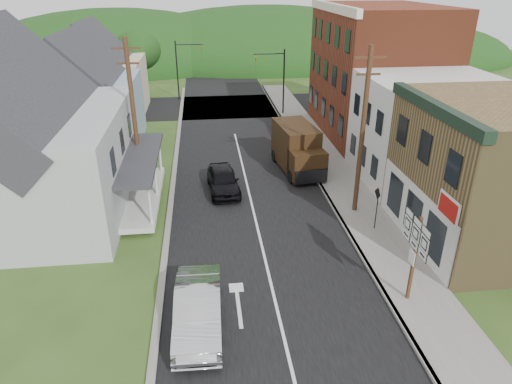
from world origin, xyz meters
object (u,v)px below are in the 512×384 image
object	(u,v)px
delivery_van	(297,149)
warning_sign	(377,203)
silver_sedan	(198,310)
dark_sedan	(223,180)
route_sign_cluster	(415,247)

from	to	relation	value
delivery_van	warning_sign	distance (m)	8.74
silver_sedan	dark_sedan	size ratio (longest dim) A/B	1.11
silver_sedan	dark_sedan	world-z (taller)	silver_sedan
route_sign_cluster	warning_sign	distance (m)	5.71
silver_sedan	warning_sign	world-z (taller)	warning_sign
silver_sedan	delivery_van	xyz separation A→B (m)	(6.65, 14.54, 0.74)
dark_sedan	warning_sign	distance (m)	9.42
silver_sedan	warning_sign	bearing A→B (deg)	35.64
dark_sedan	delivery_van	size ratio (longest dim) A/B	0.77
silver_sedan	dark_sedan	bearing A→B (deg)	84.02
route_sign_cluster	delivery_van	bearing A→B (deg)	97.67
silver_sedan	route_sign_cluster	size ratio (longest dim) A/B	1.30
silver_sedan	dark_sedan	xyz separation A→B (m)	(1.55, 11.79, -0.05)
silver_sedan	delivery_van	size ratio (longest dim) A/B	0.85
dark_sedan	warning_sign	world-z (taller)	warning_sign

